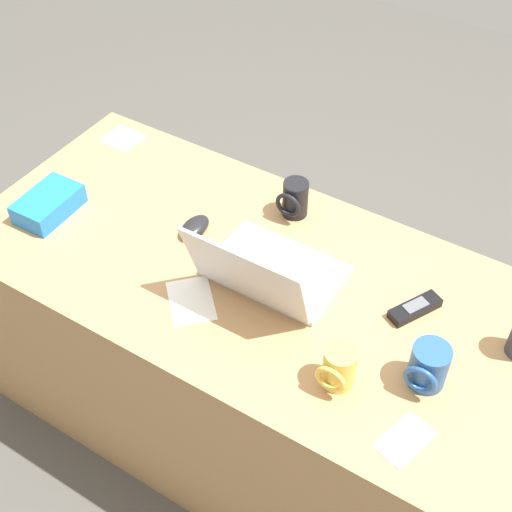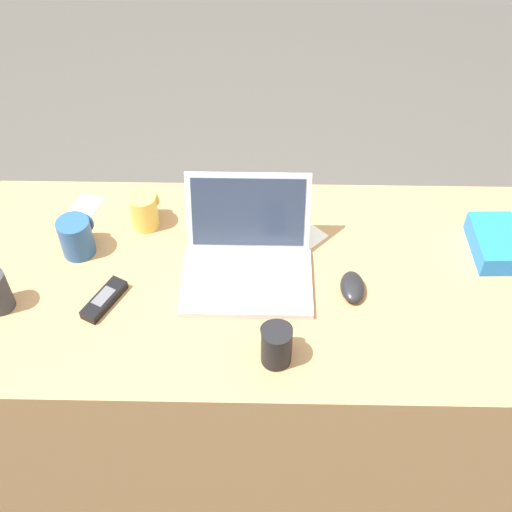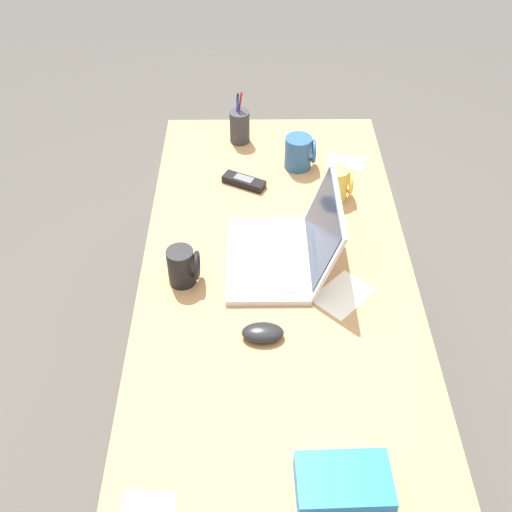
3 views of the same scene
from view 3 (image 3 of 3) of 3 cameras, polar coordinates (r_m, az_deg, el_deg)
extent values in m
plane|color=#4C4944|center=(2.20, 1.54, -14.69)|extent=(6.00, 6.00, 0.00)
cube|color=tan|center=(1.91, 1.74, -9.06)|extent=(1.58, 0.74, 0.70)
cube|color=silver|center=(1.67, 1.05, -0.29)|extent=(0.33, 0.22, 0.02)
cube|color=silver|center=(1.67, 1.73, -0.02)|extent=(0.27, 0.11, 0.00)
cube|color=silver|center=(1.67, -1.29, -0.05)|extent=(0.09, 0.05, 0.00)
cube|color=silver|center=(1.61, 6.30, 2.60)|extent=(0.32, 0.07, 0.21)
cube|color=#283347|center=(1.61, 6.13, 2.64)|extent=(0.29, 0.06, 0.18)
ellipsoid|color=black|center=(1.48, 0.63, -7.15)|extent=(0.06, 0.10, 0.03)
cylinder|color=#26518C|center=(2.00, 3.94, 9.59)|extent=(0.09, 0.09, 0.11)
torus|color=#26518C|center=(2.01, 5.37, 9.71)|extent=(0.08, 0.01, 0.08)
cylinder|color=black|center=(1.60, -6.99, -0.99)|extent=(0.07, 0.07, 0.11)
torus|color=black|center=(1.59, -5.53, -0.84)|extent=(0.08, 0.01, 0.08)
cylinder|color=#E0BC4C|center=(1.88, 7.43, 6.71)|extent=(0.07, 0.07, 0.10)
torus|color=#E0BC4C|center=(1.89, 8.74, 6.82)|extent=(0.07, 0.01, 0.07)
cube|color=black|center=(1.94, -1.13, 6.95)|extent=(0.10, 0.14, 0.02)
cube|color=#595B60|center=(1.93, -1.14, 7.26)|extent=(0.06, 0.07, 0.00)
cylinder|color=#333338|center=(2.13, -1.53, 11.94)|extent=(0.07, 0.07, 0.11)
cylinder|color=#1933B2|center=(2.11, -1.65, 12.79)|extent=(0.03, 0.01, 0.14)
cylinder|color=black|center=(2.11, -1.76, 13.01)|extent=(0.02, 0.01, 0.15)
cylinder|color=red|center=(2.12, -1.65, 13.13)|extent=(0.01, 0.03, 0.16)
cube|color=blue|center=(1.27, 8.14, -20.33)|extent=(0.12, 0.19, 0.06)
cube|color=white|center=(1.60, 8.09, -3.62)|extent=(0.18, 0.18, 0.00)
cube|color=white|center=(2.07, 8.38, 8.67)|extent=(0.11, 0.14, 0.00)
camera|label=1|loc=(2.15, 41.89, 39.49)|focal=49.44mm
camera|label=2|loc=(1.57, -53.39, 33.83)|focal=45.56mm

